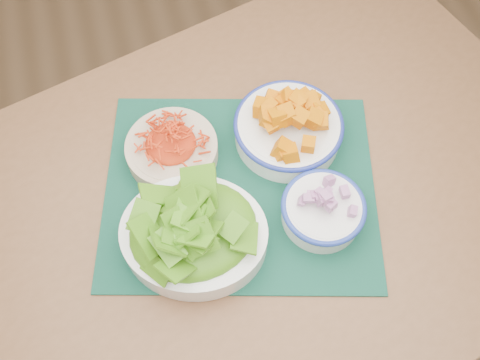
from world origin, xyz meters
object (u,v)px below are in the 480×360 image
at_px(placemat, 240,188).
at_px(carrot_bowl, 172,147).
at_px(table, 244,220).
at_px(onion_bowl, 323,209).
at_px(squash_bowl, 289,124).
at_px(lettuce_bowl, 193,231).

bearing_deg(placemat, carrot_bowl, 151.91).
bearing_deg(table, onion_bowl, -45.58).
height_order(table, onion_bowl, onion_bowl).
bearing_deg(squash_bowl, lettuce_bowl, -143.61).
xyz_separation_m(squash_bowl, lettuce_bowl, (-0.23, -0.17, 0.00)).
height_order(placemat, lettuce_bowl, lettuce_bowl).
relative_size(placemat, onion_bowl, 3.00).
xyz_separation_m(squash_bowl, onion_bowl, (0.01, -0.18, -0.01)).
xyz_separation_m(table, lettuce_bowl, (-0.11, -0.06, 0.14)).
relative_size(lettuce_bowl, onion_bowl, 1.85).
xyz_separation_m(table, carrot_bowl, (-0.11, 0.13, 0.12)).
height_order(carrot_bowl, squash_bowl, squash_bowl).
height_order(table, squash_bowl, squash_bowl).
bearing_deg(lettuce_bowl, placemat, 58.48).
xyz_separation_m(placemat, carrot_bowl, (-0.11, 0.10, 0.03)).
height_order(carrot_bowl, lettuce_bowl, lettuce_bowl).
xyz_separation_m(placemat, onion_bowl, (0.13, -0.10, 0.04)).
relative_size(placemat, carrot_bowl, 2.20).
bearing_deg(squash_bowl, placemat, -145.71).
distance_m(table, carrot_bowl, 0.21).
bearing_deg(onion_bowl, carrot_bowl, 138.74).
bearing_deg(carrot_bowl, lettuce_bowl, -90.09).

